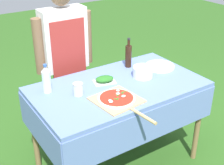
# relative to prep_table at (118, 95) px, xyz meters

# --- Properties ---
(ground_plane) EXTENTS (12.00, 12.00, 0.00)m
(ground_plane) POSITION_rel_prep_table_xyz_m (0.00, 0.00, -0.72)
(ground_plane) COLOR #2D5B1E
(prep_table) EXTENTS (1.42, 0.82, 0.81)m
(prep_table) POSITION_rel_prep_table_xyz_m (0.00, 0.00, 0.00)
(prep_table) COLOR #607AB7
(prep_table) RESTS_ON ground
(person_cook) EXTENTS (0.57, 0.19, 1.53)m
(person_cook) POSITION_rel_prep_table_xyz_m (-0.16, 0.65, 0.19)
(person_cook) COLOR #4C4C51
(person_cook) RESTS_ON ground
(pizza_on_peel) EXTENTS (0.35, 0.58, 0.05)m
(pizza_on_peel) POSITION_rel_prep_table_xyz_m (-0.15, -0.22, 0.11)
(pizza_on_peel) COLOR tan
(pizza_on_peel) RESTS_ON prep_table
(oil_bottle) EXTENTS (0.06, 0.06, 0.28)m
(oil_bottle) POSITION_rel_prep_table_xyz_m (0.28, 0.25, 0.21)
(oil_bottle) COLOR black
(oil_bottle) RESTS_ON prep_table
(water_bottle) EXTENTS (0.07, 0.07, 0.24)m
(water_bottle) POSITION_rel_prep_table_xyz_m (-0.53, 0.21, 0.21)
(water_bottle) COLOR silver
(water_bottle) RESTS_ON prep_table
(herb_container) EXTENTS (0.21, 0.16, 0.06)m
(herb_container) POSITION_rel_prep_table_xyz_m (-0.07, 0.10, 0.12)
(herb_container) COLOR silver
(herb_container) RESTS_ON prep_table
(mixing_tub) EXTENTS (0.17, 0.17, 0.09)m
(mixing_tub) POSITION_rel_prep_table_xyz_m (0.26, 0.01, 0.14)
(mixing_tub) COLOR silver
(mixing_tub) RESTS_ON prep_table
(plate_stack) EXTENTS (0.26, 0.26, 0.02)m
(plate_stack) POSITION_rel_prep_table_xyz_m (0.52, 0.08, 0.11)
(plate_stack) COLOR white
(plate_stack) RESTS_ON prep_table
(sauce_jar) EXTENTS (0.08, 0.08, 0.10)m
(sauce_jar) POSITION_rel_prep_table_xyz_m (-0.35, 0.03, 0.14)
(sauce_jar) COLOR silver
(sauce_jar) RESTS_ON prep_table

